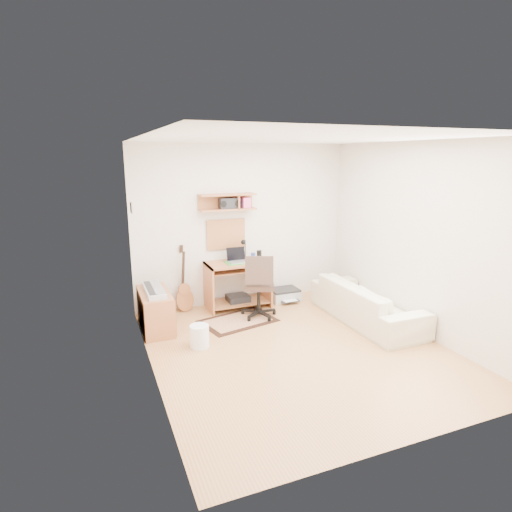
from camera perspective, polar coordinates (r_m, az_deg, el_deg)
name	(u,v)px	position (r m, az deg, el deg)	size (l,w,h in m)	color
floor	(297,349)	(5.54, 5.62, -12.42)	(3.60, 4.00, 0.01)	tan
ceiling	(303,138)	(4.99, 6.33, 15.66)	(3.60, 4.00, 0.01)	white
back_wall	(243,225)	(6.91, -1.79, 4.24)	(3.60, 0.01, 2.60)	beige
left_wall	(147,263)	(4.57, -14.52, -0.98)	(0.01, 4.00, 2.60)	beige
right_wall	(417,239)	(6.15, 21.05, 2.18)	(0.01, 4.00, 2.60)	beige
wall_shelf	(228,202)	(6.64, -3.88, 7.32)	(0.90, 0.25, 0.26)	#B0673E
cork_board	(226,234)	(6.81, -4.09, 2.97)	(0.64, 0.03, 0.49)	#A87554
wall_photo	(131,208)	(5.97, -16.53, 6.31)	(0.02, 0.20, 0.15)	#4C8CBF
desk	(238,285)	(6.80, -2.48, -3.93)	(1.00, 0.55, 0.75)	#B0673E
laptop	(238,255)	(6.66, -2.45, 0.07)	(0.31, 0.31, 0.23)	silver
speaker	(259,256)	(6.75, 0.42, 0.04)	(0.08, 0.08, 0.18)	black
desk_lamp	(245,249)	(6.85, -1.46, 0.91)	(0.11, 0.11, 0.34)	black
pencil_cup	(253,256)	(6.88, -0.39, 0.00)	(0.08, 0.08, 0.11)	#324F98
boombox	(229,203)	(6.65, -3.64, 7.16)	(0.32, 0.15, 0.16)	black
rug	(238,321)	(6.35, -2.46, -8.75)	(1.06, 0.71, 0.01)	#D0B88B
task_chair	(259,285)	(6.35, 0.37, -3.96)	(0.52, 0.52, 1.01)	#372820
cabinet	(155,311)	(6.15, -13.51, -7.22)	(0.40, 0.90, 0.55)	#B0673E
music_keyboard	(154,290)	(6.05, -13.67, -4.48)	(0.24, 0.76, 0.07)	#B2B5BA
guitar	(184,279)	(6.67, -9.75, -3.09)	(0.28, 0.18, 1.06)	#A46032
waste_basket	(200,336)	(5.54, -7.66, -10.73)	(0.25, 0.25, 0.29)	white
printer	(284,295)	(7.23, 3.85, -5.30)	(0.49, 0.38, 0.19)	#A5A8AA
sofa	(367,296)	(6.45, 14.78, -5.27)	(1.97, 0.58, 0.77)	beige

